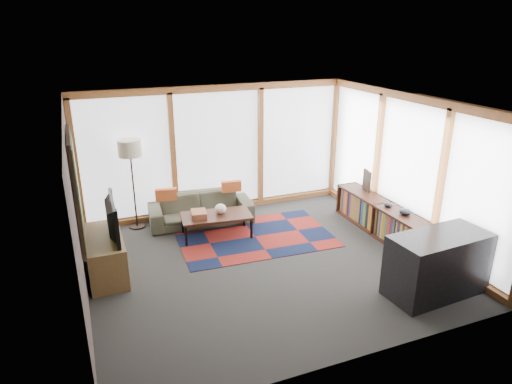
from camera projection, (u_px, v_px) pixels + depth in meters
name	position (u px, v px, depth m)	size (l,w,h in m)	color
ground	(265.00, 263.00, 7.49)	(5.50, 5.50, 0.00)	#292926
room_envelope	(280.00, 160.00, 7.62)	(5.52, 5.02, 2.62)	#423631
rug	(255.00, 237.00, 8.38)	(2.76, 1.77, 0.01)	maroon
sofa	(201.00, 209.00, 8.90)	(1.98, 0.78, 0.58)	#3C3C2D
pillow_left	(166.00, 195.00, 8.51)	(0.40, 0.12, 0.22)	#C65726
pillow_right	(231.00, 186.00, 8.96)	(0.39, 0.12, 0.21)	#C65726
floor_lamp	(133.00, 185.00, 8.51)	(0.43, 0.43, 1.72)	#2D2118
coffee_table	(216.00, 225.00, 8.36)	(1.26, 0.63, 0.42)	black
book_stack	(199.00, 214.00, 8.18)	(0.26, 0.33, 0.11)	brown
vase	(221.00, 209.00, 8.32)	(0.21, 0.21, 0.18)	silver
bookshelf	(381.00, 218.00, 8.43)	(0.44, 2.43, 0.61)	black
bowl_a	(405.00, 212.00, 7.81)	(0.21, 0.21, 0.10)	black
bowl_b	(388.00, 205.00, 8.15)	(0.16, 0.16, 0.08)	black
shelf_picture	(367.00, 180.00, 8.93)	(0.04, 0.30, 0.40)	black
tv_console	(106.00, 255.00, 7.04)	(0.54, 1.30, 0.65)	brown
television	(107.00, 218.00, 6.82)	(1.05, 0.14, 0.60)	black
bar_counter	(437.00, 264.00, 6.50)	(1.45, 0.68, 0.92)	black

